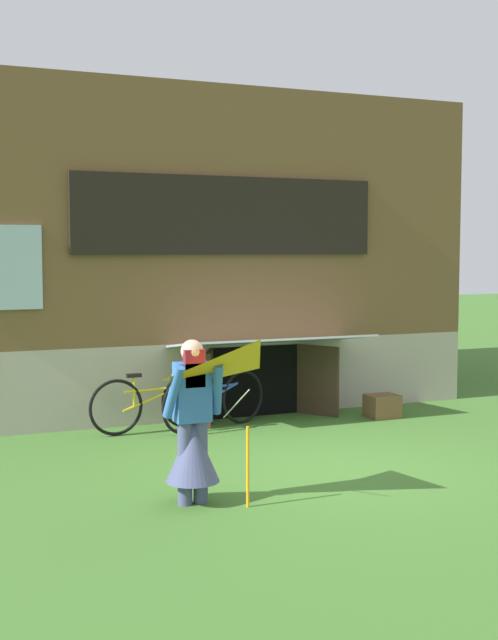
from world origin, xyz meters
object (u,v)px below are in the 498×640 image
(bicycle_blue, at_px, (214,400))
(bicycle_yellow, at_px, (152,403))
(kite, at_px, (260,384))
(person, at_px, (193,435))
(wooden_crate, at_px, (382,406))

(bicycle_blue, height_order, bicycle_yellow, bicycle_blue)
(bicycle_yellow, bearing_deg, kite, -98.09)
(person, xyz_separation_m, kite, (0.46, -0.56, 0.56))
(kite, bearing_deg, bicycle_blue, 75.99)
(bicycle_blue, bearing_deg, bicycle_yellow, 149.62)
(person, relative_size, kite, 1.09)
(person, bearing_deg, kite, -31.05)
(bicycle_yellow, xyz_separation_m, wooden_crate, (3.38, -0.37, -0.22))
(kite, distance_m, wooden_crate, 5.04)
(bicycle_blue, relative_size, bicycle_yellow, 0.96)
(person, xyz_separation_m, bicycle_blue, (1.39, 3.15, -0.28))
(bicycle_yellow, relative_size, wooden_crate, 3.96)
(bicycle_blue, relative_size, wooden_crate, 3.80)
(person, xyz_separation_m, wooden_crate, (3.93, 2.94, -0.50))
(kite, relative_size, bicycle_blue, 0.86)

